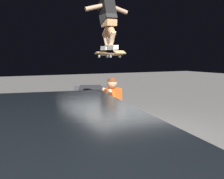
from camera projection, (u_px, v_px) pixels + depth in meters
The scene contains 7 objects.
ground_plane at pixel (130, 138), 5.52m from camera, with size 40.00×40.00×0.00m, color slate.
ledge_box_main at pixel (124, 129), 5.34m from camera, with size 1.96×0.72×0.47m, color black.
person_sitting_on_ledge at pixel (107, 108), 5.05m from camera, with size 0.59×0.76×1.31m.
skateboard at pixel (109, 54), 5.01m from camera, with size 1.03×0.24×0.13m.
skater_airborne at pixel (108, 17), 4.97m from camera, with size 0.62×0.89×1.12m.
kicker_ramp at pixel (50, 119), 6.97m from camera, with size 1.04×1.02×0.38m.
picnic_table_back at pixel (91, 96), 8.11m from camera, with size 2.06×1.84×0.75m.
Camera 1 is at (-4.61, 2.75, 1.70)m, focal length 41.85 mm.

